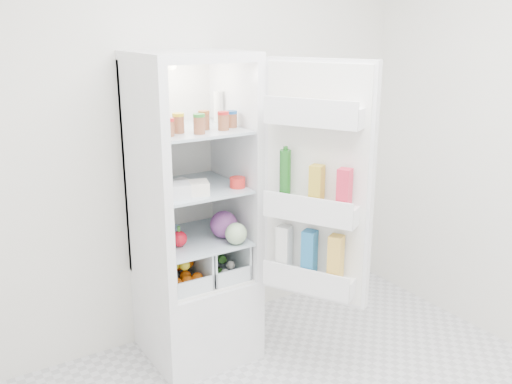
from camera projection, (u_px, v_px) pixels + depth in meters
room_walls at (373, 118)px, 2.20m from camera, size 3.02×3.02×2.61m
refrigerator at (192, 247)px, 3.38m from camera, size 0.60×0.60×1.80m
shelf_low at (196, 239)px, 3.31m from camera, size 0.49×0.53×0.01m
shelf_mid at (194, 188)px, 3.22m from camera, size 0.49×0.53×0.02m
shelf_top at (192, 130)px, 3.12m from camera, size 0.49×0.53×0.02m
crisper_left at (177, 264)px, 3.28m from camera, size 0.23×0.46×0.22m
crisper_right at (215, 255)px, 3.41m from camera, size 0.23×0.46×0.22m
condiment_jars at (195, 123)px, 3.03m from camera, size 0.46×0.32×0.08m
squeeze_bottle at (218, 107)px, 3.28m from camera, size 0.06×0.06×0.18m
tub_white at (178, 191)px, 2.99m from camera, size 0.15×0.15×0.08m
tub_cream at (197, 188)px, 3.06m from camera, size 0.15×0.15×0.07m
tin_red at (238, 182)px, 3.18m from camera, size 0.11×0.11×0.06m
foil_tray at (178, 184)px, 3.18m from camera, size 0.18×0.15×0.04m
red_cabbage at (224, 224)px, 3.29m from camera, size 0.16×0.16×0.16m
bell_pepper at (179, 239)px, 3.16m from camera, size 0.09×0.09×0.09m
mushroom_bowl at (166, 234)px, 3.25m from camera, size 0.18×0.18×0.08m
salad_bag at (236, 234)px, 3.19m from camera, size 0.12×0.12×0.12m
citrus_pile at (180, 270)px, 3.27m from camera, size 0.20×0.31×0.16m
veg_pile at (216, 262)px, 3.42m from camera, size 0.16×0.30×0.10m
fridge_door at (316, 191)px, 3.00m from camera, size 0.41×0.56×1.30m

